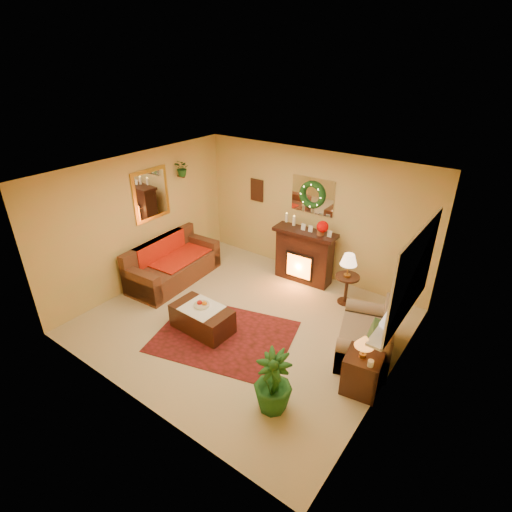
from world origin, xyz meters
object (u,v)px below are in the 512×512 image
Objects in this scene: sofa at (173,261)px; fireplace at (304,256)px; side_table_round at (346,288)px; end_table_square at (362,374)px; coffee_table at (202,319)px; loveseat at (366,330)px.

sofa is 1.75× the size of fireplace.
fireplace reaches higher than side_table_round.
end_table_square reaches higher than coffee_table.
sofa is 3.35× the size of end_table_square.
fireplace is 1.10× the size of coffee_table.
side_table_round reaches higher than coffee_table.
loveseat reaches higher than coffee_table.
fireplace reaches higher than coffee_table.
side_table_round is 0.56× the size of coffee_table.
fireplace reaches higher than end_table_square.
sofa is at bearing 165.32° from loveseat.
side_table_round is (3.20, 1.30, -0.10)m from sofa.
coffee_table is (-1.60, -2.18, -0.12)m from side_table_round.
coffee_table is at bearing -126.21° from side_table_round.
loveseat is at bearing 25.38° from coffee_table.
fireplace is at bearing 135.33° from end_table_square.
end_table_square is 0.57× the size of coffee_table.
coffee_table is at bearing -32.94° from sofa.
end_table_square is (2.17, -2.15, -0.28)m from fireplace.
fireplace is 1.97× the size of side_table_round.
side_table_round is 0.97× the size of end_table_square.
side_table_round is at bearing 18.02° from sofa.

